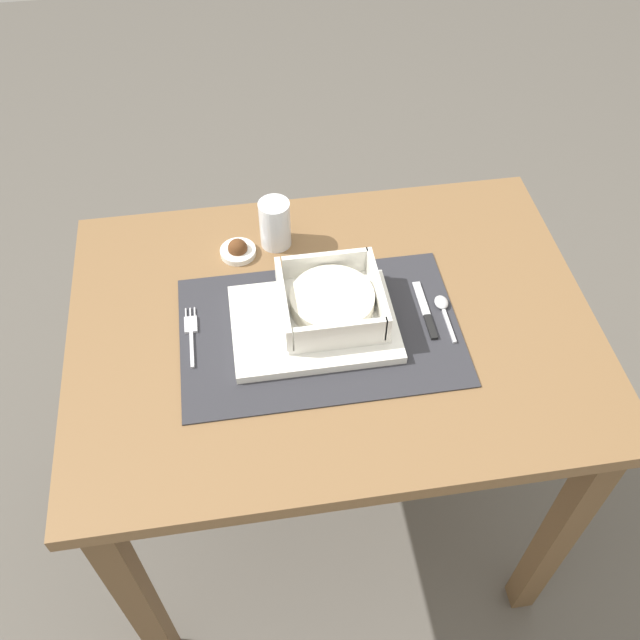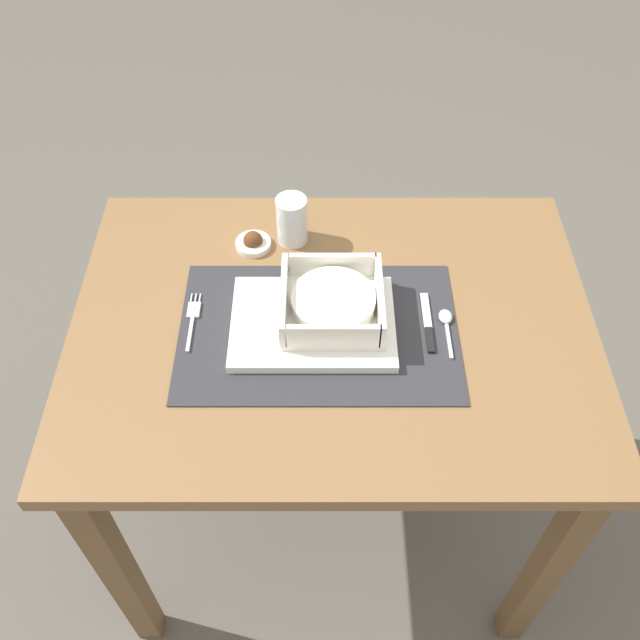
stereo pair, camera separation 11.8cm
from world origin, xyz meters
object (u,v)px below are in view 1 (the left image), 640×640
object	(u,v)px
dining_table	(332,362)
condiment_saucer	(238,250)
porridge_bowl	(331,302)
spoon	(443,307)
fork	(191,332)
drinking_glass	(275,226)
butter_knife	(426,313)

from	to	relation	value
dining_table	condiment_saucer	xyz separation A→B (m)	(-0.15, 0.19, 0.13)
porridge_bowl	spoon	world-z (taller)	porridge_bowl
fork	spoon	size ratio (longest dim) A/B	1.25
spoon	drinking_glass	size ratio (longest dim) A/B	1.08
spoon	drinking_glass	world-z (taller)	drinking_glass
fork	drinking_glass	bearing A→B (deg)	46.35
dining_table	fork	bearing A→B (deg)	178.06
fork	spoon	world-z (taller)	spoon
butter_knife	condiment_saucer	bearing A→B (deg)	148.74
fork	drinking_glass	size ratio (longest dim) A/B	1.35
porridge_bowl	drinking_glass	bearing A→B (deg)	109.77
porridge_bowl	fork	size ratio (longest dim) A/B	1.31
condiment_saucer	drinking_glass	bearing A→B (deg)	14.95
porridge_bowl	condiment_saucer	size ratio (longest dim) A/B	2.55
dining_table	fork	xyz separation A→B (m)	(-0.25, 0.01, 0.13)
butter_knife	drinking_glass	bearing A→B (deg)	138.67
butter_knife	porridge_bowl	bearing A→B (deg)	174.70
porridge_bowl	fork	world-z (taller)	porridge_bowl
fork	porridge_bowl	bearing A→B (deg)	-3.93
porridge_bowl	spoon	distance (m)	0.20
butter_knife	drinking_glass	size ratio (longest dim) A/B	1.37
spoon	butter_knife	distance (m)	0.03
fork	butter_knife	bearing A→B (deg)	-6.80
porridge_bowl	drinking_glass	xyz separation A→B (m)	(-0.07, 0.20, 0.00)
dining_table	drinking_glass	xyz separation A→B (m)	(-0.08, 0.21, 0.16)
fork	condiment_saucer	size ratio (longest dim) A/B	1.94
dining_table	porridge_bowl	xyz separation A→B (m)	(-0.00, 0.01, 0.16)
fork	drinking_glass	world-z (taller)	drinking_glass
dining_table	spoon	bearing A→B (deg)	-0.97
fork	spoon	xyz separation A→B (m)	(0.44, -0.01, 0.00)
drinking_glass	butter_knife	bearing A→B (deg)	-43.06
fork	spoon	distance (m)	0.44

